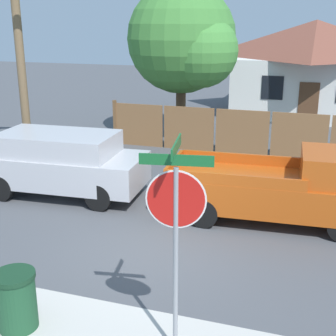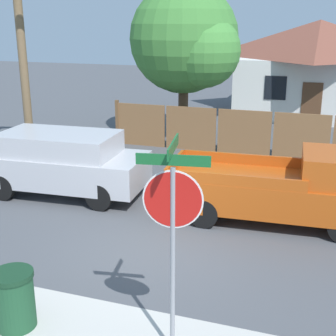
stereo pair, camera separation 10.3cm
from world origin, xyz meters
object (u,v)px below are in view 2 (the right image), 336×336
Objects in this scene: palm_tree at (17,0)px; orange_pickup at (286,188)px; red_suv at (63,161)px; house at (317,66)px; stop_sign at (173,214)px; oak_tree at (188,41)px; trash_bin at (14,299)px.

orange_pickup is at bearing -15.79° from palm_tree.
red_suv is 0.91× the size of orange_pickup.
house is 15.09m from orange_pickup.
house reaches higher than stop_sign.
oak_tree is 13.23m from trash_bin.
house is 1.30× the size of oak_tree.
house is 1.55× the size of orange_pickup.
palm_tree is at bearing 122.86° from trash_bin.
stop_sign is (-1.20, -20.32, -0.26)m from house.
trash_bin is (-2.55, -0.24, -1.71)m from stop_sign.
house reaches higher than trash_bin.
palm_tree is at bearing -125.63° from house.
trash_bin is (-3.64, -5.56, -0.37)m from orange_pickup.
trash_bin is (0.93, -12.74, -3.43)m from oak_tree.
red_suv is at bearing -41.99° from palm_tree.
red_suv is 6.05m from orange_pickup.
palm_tree reaches higher than trash_bin.
house is 8.32× the size of trash_bin.
red_suv is 6.06m from trash_bin.
palm_tree is 10.22m from orange_pickup.
red_suv is at bearing 123.17° from stop_sign.
house reaches higher than red_suv.
orange_pickup is 5.36× the size of trash_bin.
palm_tree is 11.45m from stop_sign.
stop_sign is at bearing -74.46° from oak_tree.
orange_pickup is 1.61× the size of stop_sign.
palm_tree reaches higher than oak_tree.
palm_tree is at bearing -132.47° from oak_tree.
stop_sign is at bearing 5.38° from trash_bin.
trash_bin is at bearing -85.82° from oak_tree.
palm_tree is (-8.96, -12.50, 2.86)m from house.
stop_sign is (3.48, -12.50, -1.72)m from oak_tree.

